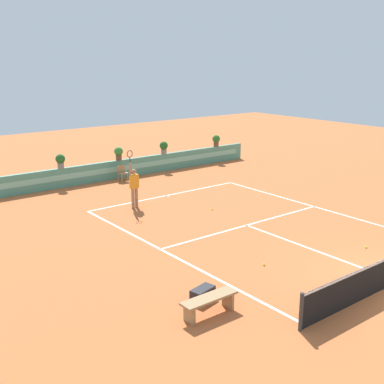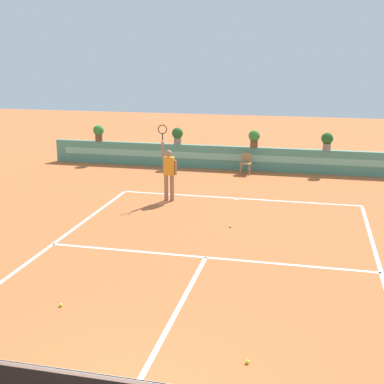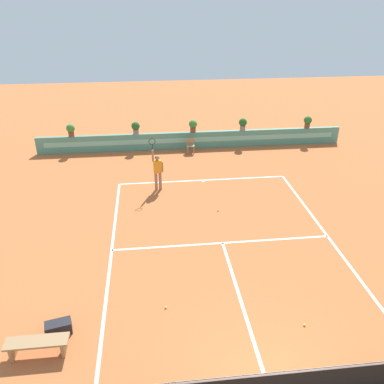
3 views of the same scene
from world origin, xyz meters
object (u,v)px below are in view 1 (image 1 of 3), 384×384
Objects in this scene: potted_plant_right at (164,147)px; potted_plant_centre at (119,153)px; tennis_player at (134,185)px; bench_courtside at (209,302)px; gear_bag at (203,294)px; potted_plant_far_right at (216,140)px; tennis_ball_near_baseline at (366,247)px; tennis_ball_mid_court at (264,265)px; tennis_ball_by_sideline at (212,209)px; ball_kid_chair at (122,173)px; potted_plant_left at (60,160)px.

potted_plant_right is 1.00× the size of potted_plant_centre.
potted_plant_right is (5.23, 5.28, 0.36)m from tennis_player.
tennis_player is 5.75m from potted_plant_centre.
bench_courtside is 2.29× the size of gear_bag.
potted_plant_far_right is at bearing 48.28° from gear_bag.
tennis_ball_near_baseline is at bearing -67.11° from tennis_player.
tennis_ball_mid_court is 6.09m from tennis_ball_by_sideline.
tennis_ball_mid_court is at bearing -111.91° from potted_plant_right.
bench_courtside is at bearing -111.63° from ball_kid_chair.
bench_courtside is 2.21× the size of potted_plant_far_right.
tennis_ball_mid_court is 0.09× the size of potted_plant_centre.
potted_plant_centre is (2.32, 13.15, 1.38)m from tennis_ball_mid_court.
potted_plant_right is 1.00× the size of potted_plant_left.
potted_plant_right is (3.20, 0.73, 0.93)m from ball_kid_chair.
potted_plant_left reaches higher than ball_kid_chair.
potted_plant_far_right reaches higher than tennis_ball_near_baseline.
gear_bag is 6.88m from tennis_ball_near_baseline.
tennis_player is 7.94m from tennis_ball_mid_court.
tennis_ball_by_sideline is (2.47, -2.33, -1.02)m from tennis_player.
tennis_ball_by_sideline is (-1.33, 6.67, 0.00)m from tennis_ball_near_baseline.
potted_plant_centre is 1.00× the size of potted_plant_left.
potted_plant_far_right is at bearing 0.00° from potted_plant_left.
bench_courtside is 23.53× the size of tennis_ball_mid_court.
potted_plant_far_right reaches higher than gear_bag.
tennis_ball_near_baseline is 4.03m from tennis_ball_mid_court.
potted_plant_left is (1.99, 13.75, 1.23)m from gear_bag.
potted_plant_far_right is at bearing 54.83° from tennis_ball_mid_court.
tennis_player is 10.61m from potted_plant_far_right.
tennis_player reaches higher than potted_plant_far_right.
gear_bag reaches higher than tennis_ball_by_sideline.
potted_plant_far_right is at bearing 0.00° from potted_plant_centre.
bench_courtside reaches higher than tennis_ball_near_baseline.
bench_courtside is at bearing -130.68° from tennis_ball_by_sideline.
potted_plant_right is at bearing 180.00° from potted_plant_far_right.
potted_plant_centre reaches higher than gear_bag.
gear_bag is (0.37, 0.72, -0.20)m from bench_courtside.
tennis_ball_mid_court is at bearing -85.66° from potted_plant_left.
tennis_ball_near_baseline is (1.78, -13.55, -0.44)m from ball_kid_chair.
tennis_player reaches higher than tennis_ball_mid_court.
ball_kid_chair reaches higher than bench_courtside.
tennis_ball_by_sideline is at bearing -43.38° from tennis_player.
ball_kid_chair reaches higher than tennis_ball_mid_court.
potted_plant_centre reaches higher than ball_kid_chair.
potted_plant_far_right is (12.25, 13.75, 1.23)m from gear_bag.
tennis_ball_by_sideline is at bearing 101.29° from tennis_ball_near_baseline.
potted_plant_left is at bearing 180.00° from potted_plant_right.
ball_kid_chair reaches higher than gear_bag.
ball_kid_chair is 6.91m from tennis_ball_by_sideline.
potted_plant_centre is at bearing 91.60° from tennis_ball_by_sideline.
potted_plant_right and potted_plant_left have the same top height.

